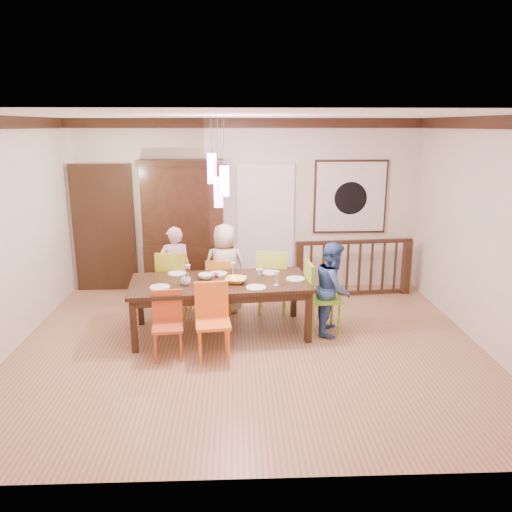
{
  "coord_description": "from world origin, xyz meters",
  "views": [
    {
      "loc": [
        -0.14,
        -5.96,
        2.79
      ],
      "look_at": [
        0.11,
        0.53,
        1.08
      ],
      "focal_mm": 35.0,
      "sensor_mm": 36.0,
      "label": 1
    }
  ],
  "objects_px": {
    "chair_end_right": "(323,292)",
    "person_end_right": "(333,288)",
    "dining_table": "(220,286)",
    "balustrade": "(353,267)",
    "person_far_mid": "(225,268)",
    "china_hutch": "(184,227)",
    "chair_far_left": "(175,278)",
    "person_far_left": "(175,269)"
  },
  "relations": [
    {
      "from": "chair_far_left",
      "to": "balustrade",
      "type": "xyz_separation_m",
      "value": [
        2.87,
        0.74,
        -0.07
      ]
    },
    {
      "from": "balustrade",
      "to": "person_far_mid",
      "type": "distance_m",
      "value": 2.22
    },
    {
      "from": "dining_table",
      "to": "person_end_right",
      "type": "relative_size",
      "value": 1.96
    },
    {
      "from": "dining_table",
      "to": "chair_end_right",
      "type": "distance_m",
      "value": 1.41
    },
    {
      "from": "dining_table",
      "to": "person_end_right",
      "type": "distance_m",
      "value": 1.54
    },
    {
      "from": "balustrade",
      "to": "person_far_mid",
      "type": "height_order",
      "value": "person_far_mid"
    },
    {
      "from": "dining_table",
      "to": "balustrade",
      "type": "xyz_separation_m",
      "value": [
        2.17,
        1.48,
        -0.18
      ]
    },
    {
      "from": "person_far_left",
      "to": "person_far_mid",
      "type": "relative_size",
      "value": 0.97
    },
    {
      "from": "dining_table",
      "to": "person_far_left",
      "type": "distance_m",
      "value": 1.13
    },
    {
      "from": "person_far_mid",
      "to": "china_hutch",
      "type": "bearing_deg",
      "value": -53.7
    },
    {
      "from": "balustrade",
      "to": "person_far_left",
      "type": "distance_m",
      "value": 2.95
    },
    {
      "from": "balustrade",
      "to": "china_hutch",
      "type": "bearing_deg",
      "value": 167.82
    },
    {
      "from": "china_hutch",
      "to": "balustrade",
      "type": "xyz_separation_m",
      "value": [
        2.82,
        -0.35,
        -0.63
      ]
    },
    {
      "from": "chair_far_left",
      "to": "chair_end_right",
      "type": "distance_m",
      "value": 2.23
    },
    {
      "from": "chair_end_right",
      "to": "balustrade",
      "type": "bearing_deg",
      "value": -31.52
    },
    {
      "from": "dining_table",
      "to": "china_hutch",
      "type": "distance_m",
      "value": 1.99
    },
    {
      "from": "chair_end_right",
      "to": "person_far_left",
      "type": "height_order",
      "value": "person_far_left"
    },
    {
      "from": "chair_end_right",
      "to": "china_hutch",
      "type": "relative_size",
      "value": 0.44
    },
    {
      "from": "china_hutch",
      "to": "person_far_left",
      "type": "height_order",
      "value": "china_hutch"
    },
    {
      "from": "balustrade",
      "to": "person_end_right",
      "type": "relative_size",
      "value": 1.56
    },
    {
      "from": "person_end_right",
      "to": "person_far_mid",
      "type": "bearing_deg",
      "value": 72.94
    },
    {
      "from": "balustrade",
      "to": "person_end_right",
      "type": "bearing_deg",
      "value": -118.09
    },
    {
      "from": "dining_table",
      "to": "china_hutch",
      "type": "relative_size",
      "value": 1.11
    },
    {
      "from": "person_far_left",
      "to": "person_end_right",
      "type": "height_order",
      "value": "person_far_left"
    },
    {
      "from": "chair_far_left",
      "to": "person_end_right",
      "type": "relative_size",
      "value": 0.79
    },
    {
      "from": "dining_table",
      "to": "balustrade",
      "type": "height_order",
      "value": "balustrade"
    },
    {
      "from": "china_hutch",
      "to": "dining_table",
      "type": "bearing_deg",
      "value": -70.21
    },
    {
      "from": "dining_table",
      "to": "person_far_mid",
      "type": "xyz_separation_m",
      "value": [
        0.05,
        0.85,
        0.01
      ]
    },
    {
      "from": "balustrade",
      "to": "person_far_left",
      "type": "xyz_separation_m",
      "value": [
        -2.88,
        -0.6,
        0.16
      ]
    },
    {
      "from": "person_far_left",
      "to": "balustrade",
      "type": "bearing_deg",
      "value": -179.08
    },
    {
      "from": "dining_table",
      "to": "person_end_right",
      "type": "xyz_separation_m",
      "value": [
        1.54,
        -0.02,
        -0.04
      ]
    },
    {
      "from": "person_far_left",
      "to": "person_end_right",
      "type": "bearing_deg",
      "value": 147.39
    },
    {
      "from": "dining_table",
      "to": "person_far_mid",
      "type": "distance_m",
      "value": 0.85
    },
    {
      "from": "chair_far_left",
      "to": "person_far_left",
      "type": "distance_m",
      "value": 0.17
    },
    {
      "from": "chair_far_left",
      "to": "balustrade",
      "type": "distance_m",
      "value": 2.96
    },
    {
      "from": "chair_end_right",
      "to": "person_end_right",
      "type": "relative_size",
      "value": 0.79
    },
    {
      "from": "person_end_right",
      "to": "dining_table",
      "type": "bearing_deg",
      "value": 102.51
    },
    {
      "from": "person_far_mid",
      "to": "chair_far_left",
      "type": "bearing_deg",
      "value": 9.19
    },
    {
      "from": "dining_table",
      "to": "person_far_left",
      "type": "bearing_deg",
      "value": 123.31
    },
    {
      "from": "person_far_left",
      "to": "person_far_mid",
      "type": "xyz_separation_m",
      "value": [
        0.76,
        -0.03,
        0.02
      ]
    },
    {
      "from": "chair_end_right",
      "to": "person_end_right",
      "type": "height_order",
      "value": "person_end_right"
    },
    {
      "from": "dining_table",
      "to": "chair_end_right",
      "type": "relative_size",
      "value": 2.49
    }
  ]
}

